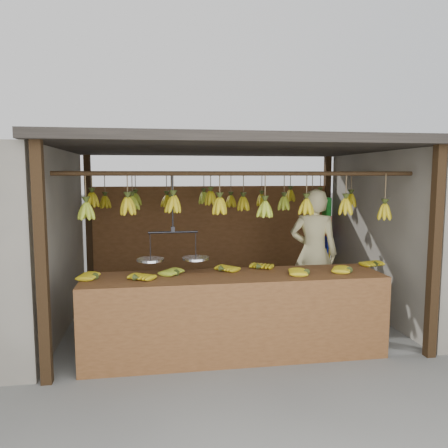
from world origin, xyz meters
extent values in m
plane|color=#5B5B57|center=(0.00, 0.00, 0.00)|extent=(80.00, 80.00, 0.00)
cube|color=black|center=(-2.00, -1.50, 1.15)|extent=(0.10, 0.10, 2.30)
cube|color=black|center=(2.00, -1.50, 1.15)|extent=(0.10, 0.10, 2.30)
cube|color=black|center=(-2.00, 1.50, 1.15)|extent=(0.10, 0.10, 2.30)
cube|color=black|center=(2.00, 1.50, 1.15)|extent=(0.10, 0.10, 2.30)
cube|color=black|center=(0.00, 0.00, 2.35)|extent=(4.30, 3.30, 0.10)
cylinder|color=black|center=(0.00, -1.00, 2.00)|extent=(4.00, 0.05, 0.05)
cylinder|color=black|center=(0.00, 0.00, 2.00)|extent=(4.00, 0.05, 0.05)
cylinder|color=black|center=(0.00, 1.00, 2.00)|extent=(4.00, 0.05, 0.05)
cube|color=brown|center=(0.00, 1.50, 0.90)|extent=(4.00, 0.06, 1.80)
cube|color=brown|center=(-0.11, -1.10, 0.86)|extent=(3.26, 0.72, 0.08)
cube|color=brown|center=(-0.11, -1.46, 0.45)|extent=(3.26, 0.04, 0.90)
cube|color=black|center=(-1.64, -1.41, 0.41)|extent=(0.07, 0.07, 0.82)
cube|color=black|center=(1.42, -1.41, 0.41)|extent=(0.07, 0.07, 0.82)
cube|color=black|center=(-1.64, -0.79, 0.41)|extent=(0.07, 0.07, 0.82)
cube|color=black|center=(1.42, -0.79, 0.41)|extent=(0.07, 0.07, 0.82)
ellipsoid|color=#AC9612|center=(-1.57, -1.07, 0.93)|extent=(0.27, 0.23, 0.06)
ellipsoid|color=#AC9612|center=(-1.15, -1.24, 0.93)|extent=(0.28, 0.30, 0.06)
ellipsoid|color=#92A523|center=(-0.72, -1.04, 0.93)|extent=(0.30, 0.29, 0.06)
ellipsoid|color=#AC9612|center=(-0.22, -0.96, 0.93)|extent=(0.30, 0.29, 0.06)
ellipsoid|color=#AC9612|center=(0.22, -0.91, 0.93)|extent=(0.28, 0.30, 0.06)
ellipsoid|color=#AC9612|center=(0.67, -1.23, 0.93)|extent=(0.28, 0.23, 0.06)
ellipsoid|color=#AC9612|center=(1.18, -1.21, 0.93)|extent=(0.30, 0.27, 0.06)
ellipsoid|color=#AC9612|center=(1.62, -0.99, 0.93)|extent=(0.24, 0.28, 0.06)
ellipsoid|color=#92A523|center=(-1.66, -1.01, 1.61)|extent=(0.16, 0.16, 0.28)
ellipsoid|color=#AC9612|center=(-1.23, -1.00, 1.66)|extent=(0.16, 0.16, 0.28)
ellipsoid|color=#AC9612|center=(-0.76, -0.99, 1.67)|extent=(0.16, 0.16, 0.28)
ellipsoid|color=#AC9612|center=(-0.25, -0.96, 1.64)|extent=(0.16, 0.16, 0.28)
ellipsoid|color=#92A523|center=(0.25, -1.01, 1.61)|extent=(0.16, 0.16, 0.28)
ellipsoid|color=#AC9612|center=(0.74, -0.97, 1.63)|extent=(0.16, 0.16, 0.28)
ellipsoid|color=#AC9612|center=(1.20, -1.01, 1.62)|extent=(0.16, 0.16, 0.28)
ellipsoid|color=#AC9612|center=(1.66, -1.04, 1.56)|extent=(0.16, 0.16, 0.28)
ellipsoid|color=#AC9612|center=(-1.73, -0.02, 1.67)|extent=(0.16, 0.16, 0.28)
ellipsoid|color=#92A523|center=(-1.24, 0.00, 1.62)|extent=(0.16, 0.16, 0.28)
ellipsoid|color=#AC9612|center=(-0.74, 0.00, 1.59)|extent=(0.16, 0.16, 0.28)
ellipsoid|color=#AC9612|center=(-0.22, 0.03, 1.68)|extent=(0.16, 0.16, 0.28)
ellipsoid|color=#AC9612|center=(0.21, -0.03, 1.60)|extent=(0.16, 0.16, 0.28)
ellipsoid|color=#92A523|center=(0.76, -0.03, 1.60)|extent=(0.16, 0.16, 0.28)
ellipsoid|color=#AC9612|center=(1.17, 0.00, 1.61)|extent=(0.16, 0.16, 0.28)
ellipsoid|color=#AC9612|center=(1.74, 0.01, 1.63)|extent=(0.16, 0.16, 0.28)
ellipsoid|color=#AC9612|center=(-1.68, 0.99, 1.58)|extent=(0.16, 0.16, 0.28)
ellipsoid|color=#92A523|center=(-1.24, 1.05, 1.61)|extent=(0.16, 0.16, 0.28)
ellipsoid|color=#AC9612|center=(-0.77, 0.96, 1.59)|extent=(0.16, 0.16, 0.28)
ellipsoid|color=#92A523|center=(-0.21, 0.96, 1.63)|extent=(0.16, 0.16, 0.28)
ellipsoid|color=#AC9612|center=(0.22, 0.99, 1.57)|extent=(0.16, 0.16, 0.28)
ellipsoid|color=#AC9612|center=(0.71, 0.97, 1.59)|extent=(0.16, 0.16, 0.28)
ellipsoid|color=#AC9612|center=(1.17, 0.95, 1.66)|extent=(0.16, 0.16, 0.28)
ellipsoid|color=#AC9612|center=(1.67, 0.97, 1.64)|extent=(0.16, 0.16, 0.28)
cylinder|color=black|center=(-0.76, -1.00, 1.68)|extent=(0.02, 0.02, 0.63)
cylinder|color=black|center=(-0.76, -1.00, 1.37)|extent=(0.53, 0.03, 0.02)
cylinder|color=silver|center=(-1.01, -1.00, 1.07)|extent=(0.29, 0.29, 0.02)
cylinder|color=silver|center=(-0.52, -1.00, 1.07)|extent=(0.29, 0.29, 0.02)
imported|color=beige|center=(1.22, 0.02, 0.90)|extent=(0.76, 0.64, 1.80)
cube|color=#199926|center=(1.94, 1.35, 1.43)|extent=(0.08, 0.26, 0.34)
cube|color=red|center=(1.94, 1.35, 1.12)|extent=(0.08, 0.26, 0.34)
cube|color=#1426BF|center=(1.94, 1.35, 0.80)|extent=(0.08, 0.26, 0.34)
cube|color=yellow|center=(1.94, 1.35, 0.57)|extent=(0.08, 0.26, 0.34)
camera|label=1|loc=(-0.95, -5.70, 1.99)|focal=35.00mm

